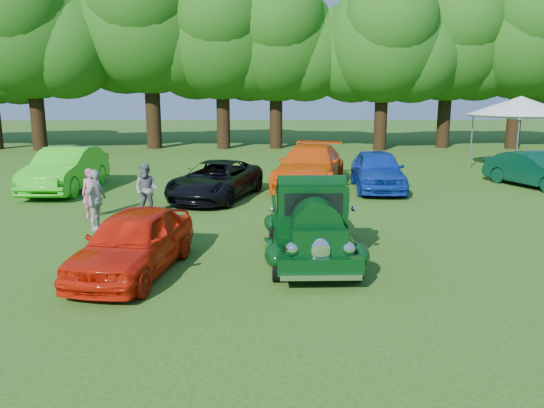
{
  "coord_description": "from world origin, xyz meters",
  "views": [
    {
      "loc": [
        0.27,
        -10.85,
        3.71
      ],
      "look_at": [
        0.61,
        1.4,
        1.1
      ],
      "focal_mm": 35.0,
      "sensor_mm": 36.0,
      "label": 1
    }
  ],
  "objects_px": {
    "back_car_black": "(216,180)",
    "spectator_pink": "(91,193)",
    "back_car_blue": "(377,170)",
    "hero_pickup": "(310,225)",
    "spectator_white": "(95,200)",
    "red_convertible": "(133,242)",
    "back_car_lime": "(66,170)",
    "back_car_orange": "(310,167)",
    "back_car_green": "(535,170)",
    "spectator_grey": "(146,189)",
    "canopy_tent": "(520,106)"
  },
  "relations": [
    {
      "from": "back_car_blue",
      "to": "spectator_grey",
      "type": "bearing_deg",
      "value": -148.15
    },
    {
      "from": "spectator_grey",
      "to": "canopy_tent",
      "type": "height_order",
      "value": "canopy_tent"
    },
    {
      "from": "back_car_black",
      "to": "spectator_grey",
      "type": "height_order",
      "value": "spectator_grey"
    },
    {
      "from": "red_convertible",
      "to": "spectator_grey",
      "type": "height_order",
      "value": "spectator_grey"
    },
    {
      "from": "back_car_orange",
      "to": "spectator_grey",
      "type": "bearing_deg",
      "value": -125.12
    },
    {
      "from": "back_car_black",
      "to": "spectator_pink",
      "type": "height_order",
      "value": "spectator_pink"
    },
    {
      "from": "back_car_black",
      "to": "back_car_blue",
      "type": "bearing_deg",
      "value": 32.52
    },
    {
      "from": "back_car_lime",
      "to": "spectator_pink",
      "type": "xyz_separation_m",
      "value": [
        2.25,
        -4.3,
        -0.08
      ]
    },
    {
      "from": "back_car_blue",
      "to": "back_car_black",
      "type": "bearing_deg",
      "value": -160.45
    },
    {
      "from": "red_convertible",
      "to": "back_car_blue",
      "type": "bearing_deg",
      "value": 63.4
    },
    {
      "from": "back_car_lime",
      "to": "back_car_orange",
      "type": "height_order",
      "value": "same"
    },
    {
      "from": "hero_pickup",
      "to": "red_convertible",
      "type": "bearing_deg",
      "value": -165.79
    },
    {
      "from": "red_convertible",
      "to": "back_car_green",
      "type": "height_order",
      "value": "back_car_green"
    },
    {
      "from": "hero_pickup",
      "to": "back_car_green",
      "type": "bearing_deg",
      "value": 42.03
    },
    {
      "from": "back_car_lime",
      "to": "back_car_blue",
      "type": "xyz_separation_m",
      "value": [
        11.8,
        -0.03,
        -0.06
      ]
    },
    {
      "from": "back_car_black",
      "to": "spectator_pink",
      "type": "relative_size",
      "value": 3.21
    },
    {
      "from": "back_car_blue",
      "to": "spectator_pink",
      "type": "height_order",
      "value": "back_car_blue"
    },
    {
      "from": "red_convertible",
      "to": "back_car_orange",
      "type": "relative_size",
      "value": 0.7
    },
    {
      "from": "spectator_grey",
      "to": "back_car_green",
      "type": "bearing_deg",
      "value": 32.38
    },
    {
      "from": "back_car_black",
      "to": "back_car_green",
      "type": "distance_m",
      "value": 12.54
    },
    {
      "from": "spectator_pink",
      "to": "spectator_white",
      "type": "bearing_deg",
      "value": -90.55
    },
    {
      "from": "back_car_lime",
      "to": "back_car_black",
      "type": "distance_m",
      "value": 5.98
    },
    {
      "from": "hero_pickup",
      "to": "back_car_orange",
      "type": "height_order",
      "value": "hero_pickup"
    },
    {
      "from": "back_car_lime",
      "to": "spectator_pink",
      "type": "bearing_deg",
      "value": -60.17
    },
    {
      "from": "canopy_tent",
      "to": "back_car_black",
      "type": "bearing_deg",
      "value": -155.24
    },
    {
      "from": "red_convertible",
      "to": "back_car_lime",
      "type": "height_order",
      "value": "back_car_lime"
    },
    {
      "from": "spectator_pink",
      "to": "canopy_tent",
      "type": "xyz_separation_m",
      "value": [
        17.23,
        9.05,
        2.3
      ]
    },
    {
      "from": "back_car_lime",
      "to": "spectator_pink",
      "type": "relative_size",
      "value": 3.37
    },
    {
      "from": "hero_pickup",
      "to": "spectator_white",
      "type": "relative_size",
      "value": 2.71
    },
    {
      "from": "back_car_lime",
      "to": "back_car_orange",
      "type": "bearing_deg",
      "value": 5.97
    },
    {
      "from": "back_car_green",
      "to": "spectator_pink",
      "type": "xyz_separation_m",
      "value": [
        -15.9,
        -4.67,
        0.05
      ]
    },
    {
      "from": "back_car_blue",
      "to": "spectator_pink",
      "type": "relative_size",
      "value": 3.04
    },
    {
      "from": "hero_pickup",
      "to": "red_convertible",
      "type": "xyz_separation_m",
      "value": [
        -3.74,
        -0.95,
        -0.09
      ]
    },
    {
      "from": "red_convertible",
      "to": "back_car_orange",
      "type": "bearing_deg",
      "value": 75.95
    },
    {
      "from": "back_car_green",
      "to": "spectator_grey",
      "type": "height_order",
      "value": "spectator_grey"
    },
    {
      "from": "back_car_orange",
      "to": "spectator_pink",
      "type": "height_order",
      "value": "back_car_orange"
    },
    {
      "from": "spectator_white",
      "to": "back_car_green",
      "type": "bearing_deg",
      "value": -52.64
    },
    {
      "from": "red_convertible",
      "to": "back_car_green",
      "type": "distance_m",
      "value": 16.65
    },
    {
      "from": "back_car_black",
      "to": "back_car_orange",
      "type": "distance_m",
      "value": 4.14
    },
    {
      "from": "hero_pickup",
      "to": "back_car_blue",
      "type": "relative_size",
      "value": 1.0
    },
    {
      "from": "spectator_white",
      "to": "canopy_tent",
      "type": "bearing_deg",
      "value": -42.25
    },
    {
      "from": "back_car_blue",
      "to": "spectator_white",
      "type": "distance_m",
      "value": 10.68
    },
    {
      "from": "hero_pickup",
      "to": "back_car_black",
      "type": "height_order",
      "value": "hero_pickup"
    },
    {
      "from": "red_convertible",
      "to": "back_car_black",
      "type": "relative_size",
      "value": 0.83
    },
    {
      "from": "back_car_black",
      "to": "red_convertible",
      "type": "bearing_deg",
      "value": -80.03
    },
    {
      "from": "red_convertible",
      "to": "spectator_pink",
      "type": "relative_size",
      "value": 2.68
    },
    {
      "from": "hero_pickup",
      "to": "back_car_black",
      "type": "relative_size",
      "value": 0.95
    },
    {
      "from": "spectator_grey",
      "to": "spectator_white",
      "type": "relative_size",
      "value": 0.95
    },
    {
      "from": "back_car_orange",
      "to": "back_car_green",
      "type": "bearing_deg",
      "value": 12.9
    },
    {
      "from": "back_car_green",
      "to": "spectator_grey",
      "type": "xyz_separation_m",
      "value": [
        -14.31,
        -4.41,
        0.11
      ]
    }
  ]
}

